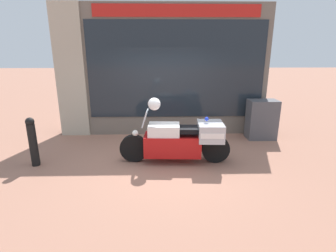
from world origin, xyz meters
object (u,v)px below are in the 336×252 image
paramedic_motorcycle (181,139)px  utility_cabinet (262,119)px  street_bollard (33,141)px  white_helmet (154,104)px

paramedic_motorcycle → utility_cabinet: (2.39, 1.57, 0.02)m
utility_cabinet → street_bollard: 5.84m
paramedic_motorcycle → street_bollard: size_ratio=2.27×
white_helmet → street_bollard: 2.73m
utility_cabinet → street_bollard: (-5.60, -1.68, 0.01)m
utility_cabinet → white_helmet: bearing=-152.7°
paramedic_motorcycle → utility_cabinet: paramedic_motorcycle is taller
paramedic_motorcycle → white_helmet: white_helmet is taller
white_helmet → street_bollard: (-2.62, -0.14, -0.77)m
utility_cabinet → street_bollard: utility_cabinet is taller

